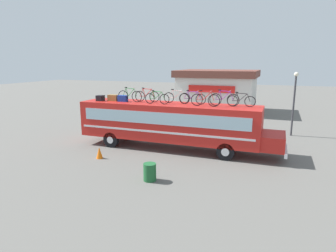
# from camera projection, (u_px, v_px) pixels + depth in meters

# --- Properties ---
(ground_plane) EXTENTS (120.00, 120.00, 0.00)m
(ground_plane) POSITION_uv_depth(u_px,v_px,m) (168.00, 148.00, 19.39)
(ground_plane) COLOR #605E59
(bus) EXTENTS (13.08, 2.56, 2.96)m
(bus) POSITION_uv_depth(u_px,v_px,m) (171.00, 122.00, 18.93)
(bus) COLOR red
(bus) RESTS_ON ground
(luggage_bag_1) EXTENTS (0.44, 0.47, 0.37)m
(luggage_bag_1) POSITION_uv_depth(u_px,v_px,m) (100.00, 98.00, 20.06)
(luggage_bag_1) COLOR black
(luggage_bag_1) RESTS_ON bus
(luggage_bag_2) EXTENTS (0.69, 0.37, 0.41)m
(luggage_bag_2) POSITION_uv_depth(u_px,v_px,m) (113.00, 98.00, 20.02)
(luggage_bag_2) COLOR olive
(luggage_bag_2) RESTS_ON bus
(luggage_bag_3) EXTENTS (0.61, 0.38, 0.41)m
(luggage_bag_3) POSITION_uv_depth(u_px,v_px,m) (123.00, 98.00, 19.68)
(luggage_bag_3) COLOR #193899
(luggage_bag_3) RESTS_ON bus
(rooftop_bicycle_1) EXTENTS (1.75, 0.44, 0.98)m
(rooftop_bicycle_1) POSITION_uv_depth(u_px,v_px,m) (130.00, 96.00, 19.52)
(rooftop_bicycle_1) COLOR black
(rooftop_bicycle_1) RESTS_ON bus
(rooftop_bicycle_2) EXTENTS (1.75, 0.44, 0.94)m
(rooftop_bicycle_2) POSITION_uv_depth(u_px,v_px,m) (147.00, 96.00, 19.50)
(rooftop_bicycle_2) COLOR black
(rooftop_bicycle_2) RESTS_ON bus
(rooftop_bicycle_3) EXTENTS (1.65, 0.44, 0.87)m
(rooftop_bicycle_3) POSITION_uv_depth(u_px,v_px,m) (157.00, 98.00, 18.52)
(rooftop_bicycle_3) COLOR black
(rooftop_bicycle_3) RESTS_ON bus
(rooftop_bicycle_4) EXTENTS (1.75, 0.44, 0.91)m
(rooftop_bicycle_4) POSITION_uv_depth(u_px,v_px,m) (177.00, 97.00, 18.80)
(rooftop_bicycle_4) COLOR black
(rooftop_bicycle_4) RESTS_ON bus
(rooftop_bicycle_5) EXTENTS (1.74, 0.44, 0.87)m
(rooftop_bicycle_5) POSITION_uv_depth(u_px,v_px,m) (192.00, 98.00, 18.48)
(rooftop_bicycle_5) COLOR black
(rooftop_bicycle_5) RESTS_ON bus
(rooftop_bicycle_6) EXTENTS (1.77, 0.44, 0.96)m
(rooftop_bicycle_6) POSITION_uv_depth(u_px,v_px,m) (205.00, 100.00, 17.54)
(rooftop_bicycle_6) COLOR black
(rooftop_bicycle_6) RESTS_ON bus
(rooftop_bicycle_7) EXTENTS (1.80, 0.44, 0.98)m
(rooftop_bicycle_7) POSITION_uv_depth(u_px,v_px,m) (224.00, 99.00, 17.65)
(rooftop_bicycle_7) COLOR black
(rooftop_bicycle_7) RESTS_ON bus
(rooftop_bicycle_8) EXTENTS (1.67, 0.44, 0.87)m
(rooftop_bicycle_8) POSITION_uv_depth(u_px,v_px,m) (241.00, 100.00, 17.42)
(rooftop_bicycle_8) COLOR black
(rooftop_bicycle_8) RESTS_ON bus
(roadside_building) EXTENTS (8.70, 7.23, 4.65)m
(roadside_building) POSITION_uv_depth(u_px,v_px,m) (218.00, 90.00, 33.69)
(roadside_building) COLOR silver
(roadside_building) RESTS_ON ground
(trash_bin) EXTENTS (0.61, 0.61, 0.85)m
(trash_bin) POSITION_uv_depth(u_px,v_px,m) (150.00, 172.00, 14.02)
(trash_bin) COLOR #1E592D
(trash_bin) RESTS_ON ground
(traffic_cone) EXTENTS (0.38, 0.38, 0.68)m
(traffic_cone) POSITION_uv_depth(u_px,v_px,m) (99.00, 153.00, 17.28)
(traffic_cone) COLOR orange
(traffic_cone) RESTS_ON ground
(street_lamp) EXTENTS (0.33, 0.33, 4.83)m
(street_lamp) POSITION_uv_depth(u_px,v_px,m) (294.00, 97.00, 22.11)
(street_lamp) COLOR #38383D
(street_lamp) RESTS_ON ground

